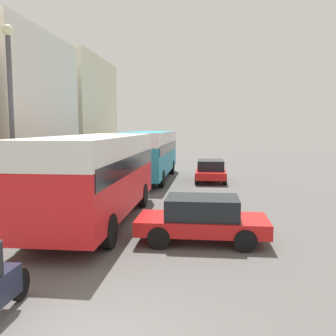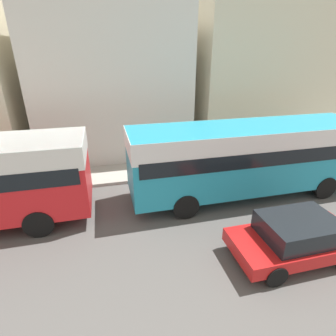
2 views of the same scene
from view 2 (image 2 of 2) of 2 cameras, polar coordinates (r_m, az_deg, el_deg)
name	(u,v)px [view 2 (image 2 of 2)]	position (r m, az deg, el deg)	size (l,w,h in m)	color
building_midblock	(112,83)	(16.95, -12.19, 17.70)	(6.57, 8.37, 8.25)	silver
building_far_terrace	(256,76)	(19.74, 18.55, 18.46)	(6.40, 9.25, 8.67)	beige
bus_following	(249,151)	(11.50, 17.28, 3.55)	(2.61, 10.12, 3.11)	teal
car_crossing	(297,237)	(9.03, 26.24, -13.29)	(1.89, 3.98, 1.36)	red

